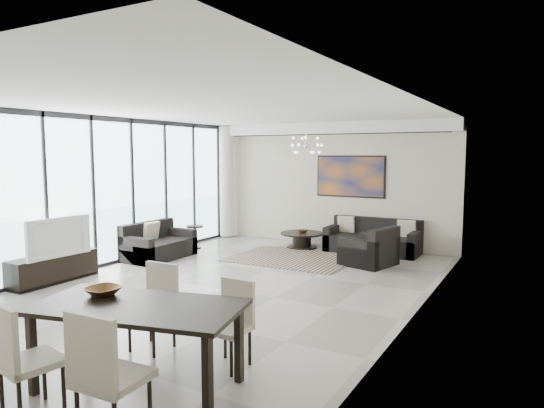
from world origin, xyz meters
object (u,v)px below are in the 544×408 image
Objects in this scene: television at (55,237)px; dining_table at (137,313)px; coffee_table at (302,239)px; sofa_main at (373,241)px; tv_console at (53,268)px.

dining_table is at bearing -114.47° from television.
television reaches higher than dining_table.
sofa_main reaches higher than coffee_table.
sofa_main is at bearing -33.44° from television.
dining_table is at bearing -76.50° from coffee_table.
coffee_table is 0.87× the size of television.
coffee_table is 5.40m from television.
coffee_table is 0.49× the size of sofa_main.
television reaches higher than sofa_main.
sofa_main is 1.34× the size of tv_console.
coffee_table is 1.64m from sofa_main.
tv_console is at bearing -127.71° from sofa_main.
dining_table is at bearing -89.68° from sofa_main.
sofa_main is at bearing 90.32° from dining_table.
tv_console is (-3.96, -5.12, -0.01)m from sofa_main.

